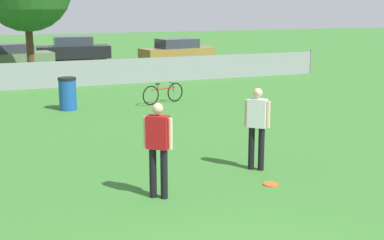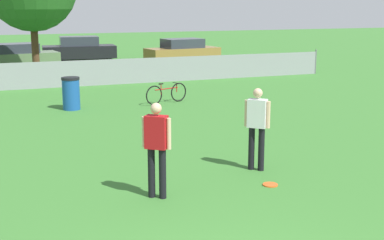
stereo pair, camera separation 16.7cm
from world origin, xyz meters
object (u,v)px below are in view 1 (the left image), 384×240
trash_bin (68,94)px  parked_car_dark (73,49)px  player_defender_red (158,144)px  frisbee_disc (271,184)px  bicycle_sideline (163,93)px  parked_car_olive (10,57)px  player_receiver_white (257,123)px  parked_car_tan (177,51)px

trash_bin → parked_car_dark: 15.92m
player_defender_red → trash_bin: (-0.17, 8.89, -0.46)m
frisbee_disc → bicycle_sideline: bearing=84.3°
frisbee_disc → parked_car_dark: bearing=88.9°
player_defender_red → parked_car_olive: (-1.19, 21.45, -0.34)m
player_receiver_white → bicycle_sideline: size_ratio=1.04×
bicycle_sideline → parked_car_dark: 15.71m
player_receiver_white → parked_car_tan: 20.94m
bicycle_sideline → player_receiver_white: bearing=-113.3°
frisbee_disc → parked_car_olive: parked_car_olive is taller
parked_car_dark → bicycle_sideline: bearing=-84.1°
player_receiver_white → player_defender_red: (-2.43, -0.83, 0.00)m
bicycle_sideline → parked_car_dark: (-0.43, 15.70, 0.35)m
frisbee_disc → parked_car_tan: (5.93, 21.12, 0.67)m
bicycle_sideline → frisbee_disc: bearing=-114.1°
parked_car_dark → parked_car_tan: bearing=-28.9°
frisbee_disc → parked_car_tan: bearing=74.3°
bicycle_sideline → parked_car_tan: (5.03, 12.12, 0.33)m
player_defender_red → parked_car_tan: size_ratio=0.39×
trash_bin → frisbee_disc: bearing=-75.1°
trash_bin → bicycle_sideline: bearing=-0.7°
parked_car_olive → parked_car_tan: (9.35, -0.48, 0.02)m
player_receiver_white → frisbee_disc: 1.41m
frisbee_disc → trash_bin: bearing=104.9°
player_defender_red → frisbee_disc: bearing=34.6°
player_defender_red → parked_car_tan: (8.16, 20.97, -0.32)m
bicycle_sideline → parked_car_tan: size_ratio=0.37×
parked_car_olive → parked_car_dark: size_ratio=1.02×
frisbee_disc → bicycle_sideline: 9.06m
player_defender_red → trash_bin: bearing=129.7°
parked_car_dark → parked_car_tan: 6.53m
bicycle_sideline → parked_car_olive: (-4.32, 12.60, 0.31)m
parked_car_olive → parked_car_dark: bearing=31.1°
player_receiver_white → parked_car_olive: player_receiver_white is taller
frisbee_disc → bicycle_sideline: size_ratio=0.17×
parked_car_olive → parked_car_tan: bearing=-10.5°
player_defender_red → bicycle_sideline: (3.13, 8.85, -0.65)m
bicycle_sideline → trash_bin: trash_bin is taller
frisbee_disc → parked_car_dark: 24.72m
frisbee_disc → parked_car_dark: (0.47, 24.71, 0.69)m
bicycle_sideline → player_defender_red: bearing=-127.9°
player_receiver_white → parked_car_olive: size_ratio=0.38×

